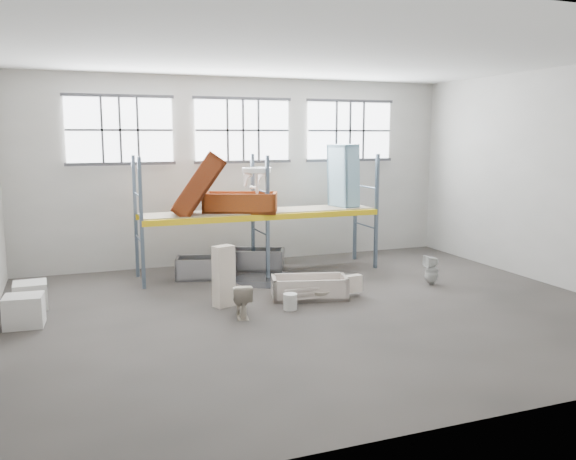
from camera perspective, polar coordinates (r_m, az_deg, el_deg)
name	(u,v)px	position (r m, az deg, el deg)	size (l,w,h in m)	color
floor	(314,312)	(11.99, 2.56, -7.94)	(12.00, 10.00, 0.10)	#4E4742
ceiling	(316,50)	(11.57, 2.75, 16.98)	(12.00, 10.00, 0.10)	silver
wall_back	(242,171)	(16.25, -4.46, 5.71)	(12.00, 0.10, 5.00)	#A3A098
wall_front	(488,221)	(7.18, 18.84, 0.85)	(12.00, 0.10, 5.00)	#B5B1A7
wall_right	(556,178)	(14.97, 24.51, 4.61)	(0.10, 10.00, 5.00)	#ADA9A0
window_left	(120,130)	(15.52, -15.96, 9.29)	(2.60, 0.04, 1.60)	white
window_mid	(243,130)	(16.12, -4.40, 9.60)	(2.60, 0.04, 1.60)	white
window_right	(349,131)	(17.29, 5.97, 9.54)	(2.60, 0.04, 1.60)	white
rack_upright_la	(142,224)	(13.65, -13.99, 0.58)	(0.08, 0.08, 3.00)	slate
rack_upright_lb	(135,217)	(14.83, -14.55, 1.23)	(0.08, 0.08, 3.00)	slate
rack_upright_ma	(268,217)	(14.31, -1.99, 1.23)	(0.08, 0.08, 3.00)	slate
rack_upright_mb	(253,211)	(15.44, -3.42, 1.81)	(0.08, 0.08, 3.00)	slate
rack_upright_ra	(376,212)	(15.52, 8.56, 1.76)	(0.08, 0.08, 3.00)	slate
rack_upright_rb	(355,207)	(16.57, 6.54, 2.27)	(0.08, 0.08, 3.00)	slate
rack_beam_front	(268,217)	(14.31, -1.99, 1.23)	(6.00, 0.10, 0.14)	yellow
rack_beam_back	(253,211)	(15.44, -3.42, 1.81)	(6.00, 0.10, 0.14)	yellow
shelf_deck	(260,211)	(14.86, -2.73, 1.84)	(5.90, 1.10, 0.03)	gray
wet_patch	(271,279)	(14.41, -1.70, -4.78)	(1.80, 1.80, 0.00)	black
bathtub_beige	(309,287)	(12.73, 2.08, -5.57)	(1.61, 0.76, 0.47)	beige
cistern_spare	(353,284)	(12.94, 6.28, -5.18)	(0.39, 0.19, 0.37)	silver
sink_in_tub	(320,293)	(12.56, 3.11, -6.15)	(0.48, 0.48, 0.16)	beige
toilet_beige	(242,300)	(11.46, -4.52, -6.78)	(0.37, 0.65, 0.67)	beige
cistern_tall	(224,276)	(12.11, -6.24, -4.47)	(0.41, 0.26, 1.26)	beige
toilet_white	(432,270)	(14.24, 13.73, -3.79)	(0.31, 0.32, 0.69)	silver
steel_tub_left	(206,268)	(14.57, -7.93, -3.64)	(1.44, 0.67, 0.53)	#AEAFB6
steel_tub_right	(255,259)	(15.43, -3.17, -2.84)	(1.46, 0.68, 0.53)	#ACADB4
rust_tub_flat	(240,203)	(14.63, -4.63, 2.65)	(1.79, 0.84, 0.50)	#97360B
rust_tub_tilted	(199,185)	(14.17, -8.64, 4.29)	(1.66, 0.78, 0.47)	maroon
sink_on_shelf	(257,192)	(14.46, -3.01, 3.69)	(0.73, 0.56, 0.65)	white
blue_tub_upright	(343,176)	(15.69, 5.38, 5.19)	(1.68, 0.79, 0.47)	#83AFC6
bucket	(290,302)	(11.93, 0.22, -6.95)	(0.28, 0.28, 0.33)	beige
carton_near	(24,311)	(11.92, -24.19, -7.16)	(0.68, 0.58, 0.58)	silver
carton_far	(31,295)	(13.09, -23.66, -5.81)	(0.64, 0.64, 0.53)	beige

